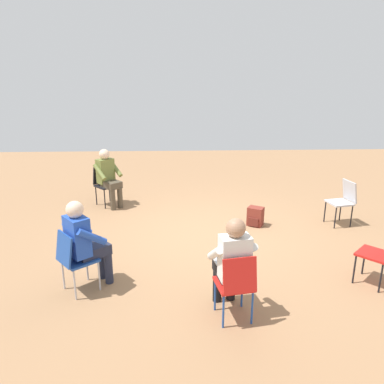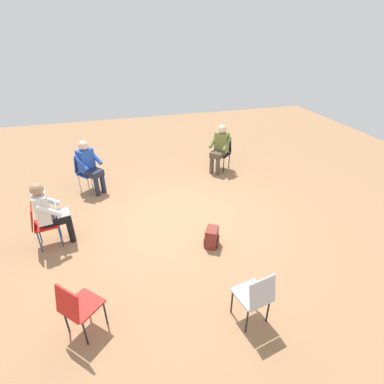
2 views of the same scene
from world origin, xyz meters
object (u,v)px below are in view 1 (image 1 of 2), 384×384
Objects in this scene: chair_north at (236,283)px; chair_northeast at (74,257)px; chair_southeast at (104,183)px; person_in_olive at (108,175)px; backpack_near_laptop_user at (255,217)px; chair_northwest at (381,252)px; person_with_laptop at (232,260)px; person_in_blue at (85,240)px; chair_west at (343,199)px.

chair_north is 2.10m from chair_northeast.
person_in_olive is at bearing 90.00° from chair_southeast.
person_in_olive is 3.44× the size of backpack_near_laptop_user.
chair_north is at bearing 74.76° from person_in_olive.
chair_southeast reaches higher than backpack_near_laptop_user.
chair_north is at bearing 155.03° from chair_northwest.
chair_northeast is at bearing 154.93° from person_with_laptop.
person_with_laptop is at bearing 75.93° from chair_southeast.
chair_north and chair_northeast have the same top height.
chair_northwest reaches higher than backpack_near_laptop_user.
chair_north is 4.61m from person_in_olive.
person_in_blue reaches higher than backpack_near_laptop_user.
chair_west and chair_north have the same top height.
chair_west is at bearing 76.10° from chair_northeast.
chair_southeast is 5.53m from chair_northwest.
chair_northeast is 0.69× the size of person_in_blue.
chair_northwest and chair_north have the same top height.
chair_northeast is (4.45, 2.17, 0.00)m from chair_west.
person_with_laptop is at bearing 90.00° from chair_north.
chair_west is at bearing 75.62° from person_in_blue.
chair_west is 4.75m from person_in_olive.
chair_west is 3.78m from chair_north.
person_in_olive is 3.23m from backpack_near_laptop_user.
chair_southeast is at bearing -23.84° from backpack_near_laptop_user.
chair_northwest is 1.00× the size of chair_northeast.
chair_northwest is at bearing 4.28° from person_with_laptop.
chair_north is at bearing 30.80° from chair_northeast.
chair_southeast is at bearing 108.57° from person_with_laptop.
backpack_near_laptop_user is (-2.94, 1.23, -0.54)m from person_in_olive.
chair_southeast is 3.35m from backpack_near_laptop_user.
person_with_laptop reaches higher than chair_northeast.
chair_southeast is 1.00× the size of chair_northwest.
person_with_laptop is 1.00× the size of person_in_blue.
chair_northeast is at bearing 49.67° from person_in_olive.
chair_west is 3.68m from person_with_laptop.
person_with_laptop reaches higher than chair_west.
person_in_blue is at bearing 104.03° from chair_west.
person_with_laptop reaches higher than backpack_near_laptop_user.
chair_southeast is at bearing 144.14° from chair_northeast.
chair_northwest is 4.01m from chair_northeast.
chair_northeast is 0.26m from person_in_blue.
chair_northwest is 2.15m from chair_north.
chair_northeast is at bearing 37.75° from backpack_near_laptop_user.
chair_north is 0.69× the size of person_in_olive.
chair_northeast reaches higher than backpack_near_laptop_user.
chair_northwest and chair_west have the same top height.
chair_southeast and chair_north have the same top height.
person_in_blue is 1.00× the size of person_in_olive.
chair_north is (2.03, 0.69, 0.00)m from chair_northwest.
chair_north is (2.47, 2.87, 0.00)m from chair_west.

